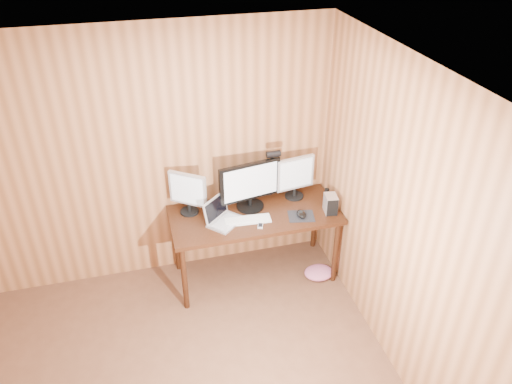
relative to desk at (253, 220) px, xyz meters
name	(u,v)px	position (x,y,z in m)	size (l,w,h in m)	color
room_shell	(172,318)	(-0.93, -1.70, 0.62)	(4.00, 4.00, 4.00)	brown
desk	(253,220)	(0.00, 0.00, 0.00)	(1.60, 0.70, 0.75)	black
monitor_center	(250,185)	(-0.01, 0.05, 0.37)	(0.61, 0.27, 0.48)	black
monitor_left	(188,192)	(-0.59, 0.10, 0.35)	(0.32, 0.25, 0.42)	black
monitor_right	(295,176)	(0.46, 0.11, 0.36)	(0.39, 0.18, 0.44)	black
laptop	(221,216)	(-0.33, -0.12, 0.18)	(0.40, 0.40, 0.23)	silver
keyboard	(247,220)	(-0.10, -0.17, 0.13)	(0.45, 0.16, 0.02)	silver
mousepad	(301,216)	(0.41, -0.23, 0.12)	(0.24, 0.20, 0.00)	black
mouse	(301,214)	(0.41, -0.23, 0.15)	(0.08, 0.12, 0.04)	black
hard_drive	(331,204)	(0.70, -0.23, 0.21)	(0.13, 0.17, 0.18)	silver
phone	(260,225)	(0.00, -0.28, 0.13)	(0.08, 0.10, 0.01)	silver
speaker	(327,194)	(0.76, 0.00, 0.18)	(0.05, 0.05, 0.11)	black
desk_lamp	(271,166)	(0.23, 0.16, 0.48)	(0.13, 0.19, 0.58)	black
fabric_pile	(319,273)	(0.62, -0.28, -0.58)	(0.30, 0.24, 0.10)	#D3668E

